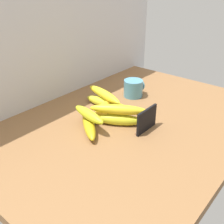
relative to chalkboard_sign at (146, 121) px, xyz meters
The scene contains 13 objects.
counter_top 9.29cm from the chalkboard_sign, 76.57° to the left, with size 110.00×76.00×3.00cm, color brown.
back_wall 54.28cm from the chalkboard_sign, 87.82° to the left, with size 130.00×2.00×70.00cm, color silver.
chalkboard_sign is the anchor object (origin of this frame).
coffee_mug 29.58cm from the chalkboard_sign, 44.39° to the left, with size 9.85×8.35×7.52cm.
banana_0 24.50cm from the chalkboard_sign, 80.11° to the left, with size 17.35×3.69×3.69cm, color gold.
banana_1 10.27cm from the chalkboard_sign, 107.17° to the left, with size 17.21×4.09×4.09cm, color gold.
banana_2 20.37cm from the chalkboard_sign, 75.02° to the left, with size 15.47×3.22×3.22cm, color gold.
banana_3 20.31cm from the chalkboard_sign, 127.95° to the left, with size 20.76×3.92×3.92cm, color gold.
banana_4 19.45cm from the chalkboard_sign, 91.94° to the left, with size 19.71×4.29×4.29cm, color gold.
banana_5 10.71cm from the chalkboard_sign, 105.63° to the left, with size 20.92×3.69×3.69cm, color yellow.
banana_6 20.21cm from the chalkboard_sign, 126.59° to the left, with size 15.97×3.46×3.46cm, color gold.
banana_7 25.51cm from the chalkboard_sign, 77.69° to the left, with size 18.68×3.37×3.37cm, color yellow.
banana_8 23.94cm from the chalkboard_sign, 78.54° to the left, with size 20.46×3.45×3.45cm, color yellow.
Camera 1 is at (-73.04, -50.91, 53.44)cm, focal length 43.74 mm.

